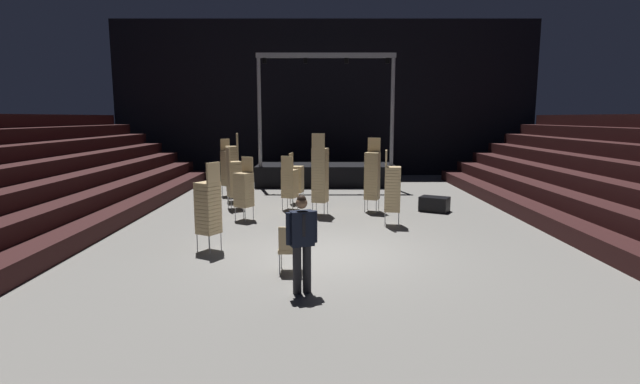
{
  "coord_description": "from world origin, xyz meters",
  "views": [
    {
      "loc": [
        -0.25,
        -10.53,
        3.04
      ],
      "look_at": [
        -0.23,
        0.01,
        1.4
      ],
      "focal_mm": 26.94,
      "sensor_mm": 36.0,
      "label": 1
    }
  ],
  "objects": [
    {
      "name": "chair_stack_rear_centre",
      "position": [
        -2.52,
        3.58,
        0.94
      ],
      "size": [
        0.6,
        0.6,
        1.88
      ],
      "rotation": [
        0.0,
        0.0,
        2.6
      ],
      "color": "#B2B5BA",
      "rests_on": "ground_plane"
    },
    {
      "name": "chair_stack_aisle_right",
      "position": [
        1.79,
        2.86,
        1.07
      ],
      "size": [
        0.5,
        0.5,
        2.14
      ],
      "rotation": [
        0.0,
        0.0,
        4.57
      ],
      "color": "#B2B5BA",
      "rests_on": "ground_plane"
    },
    {
      "name": "stage_riser",
      "position": [
        -0.0,
        11.26,
        0.59
      ],
      "size": [
        6.17,
        2.68,
        5.71
      ],
      "color": "black",
      "rests_on": "ground_plane"
    },
    {
      "name": "ground_plane",
      "position": [
        0.0,
        0.0,
        -0.05
      ],
      "size": [
        22.0,
        30.0,
        0.1
      ],
      "primitive_type": "cube",
      "color": "slate"
    },
    {
      "name": "arena_end_wall",
      "position": [
        0.0,
        15.0,
        4.0
      ],
      "size": [
        22.0,
        0.3,
        8.0
      ],
      "primitive_type": "cube",
      "color": "black",
      "rests_on": "ground_plane"
    },
    {
      "name": "chair_stack_mid_right",
      "position": [
        -3.43,
        6.83,
        1.24
      ],
      "size": [
        0.48,
        0.48,
        2.48
      ],
      "rotation": [
        0.0,
        0.0,
        1.67
      ],
      "color": "#B2B5BA",
      "rests_on": "ground_plane"
    },
    {
      "name": "chair_stack_front_left",
      "position": [
        -1.09,
        6.38,
        0.9
      ],
      "size": [
        0.52,
        0.52,
        1.79
      ],
      "rotation": [
        0.0,
        0.0,
        4.51
      ],
      "color": "#B2B5BA",
      "rests_on": "ground_plane"
    },
    {
      "name": "loose_chair_near_man",
      "position": [
        -0.85,
        -1.35,
        0.53
      ],
      "size": [
        0.45,
        0.45,
        0.95
      ],
      "rotation": [
        0.0,
        0.0,
        6.27
      ],
      "color": "#B2B5BA",
      "rests_on": "ground_plane"
    },
    {
      "name": "equipment_road_case",
      "position": [
        3.49,
        4.89,
        0.24
      ],
      "size": [
        1.08,
        0.96,
        0.48
      ],
      "primitive_type": "cube",
      "rotation": [
        0.0,
        0.0,
        -0.51
      ],
      "color": "black",
      "rests_on": "ground_plane"
    },
    {
      "name": "chair_stack_mid_centre",
      "position": [
        1.44,
        4.89,
        1.19
      ],
      "size": [
        0.56,
        0.56,
        2.39
      ],
      "rotation": [
        0.0,
        0.0,
        2.81
      ],
      "color": "#B2B5BA",
      "rests_on": "ground_plane"
    },
    {
      "name": "chair_stack_rear_right",
      "position": [
        -0.25,
        4.36,
        1.28
      ],
      "size": [
        0.55,
        0.55,
        2.56
      ],
      "rotation": [
        0.0,
        0.0,
        5.98
      ],
      "color": "#B2B5BA",
      "rests_on": "ground_plane"
    },
    {
      "name": "chair_stack_front_right",
      "position": [
        -2.8,
        0.23,
        1.03
      ],
      "size": [
        0.6,
        0.6,
        2.05
      ],
      "rotation": [
        0.0,
        0.0,
        1.05
      ],
      "color": "#B2B5BA",
      "rests_on": "ground_plane"
    },
    {
      "name": "man_with_tie",
      "position": [
        -0.56,
        -2.5,
        0.98
      ],
      "size": [
        0.56,
        0.35,
        1.74
      ],
      "rotation": [
        0.0,
        0.0,
        3.5
      ],
      "color": "black",
      "rests_on": "ground_plane"
    },
    {
      "name": "chair_stack_mid_left",
      "position": [
        -1.26,
        5.23,
        0.9
      ],
      "size": [
        0.58,
        0.58,
        1.79
      ],
      "rotation": [
        0.0,
        0.0,
        5.89
      ],
      "color": "#B2B5BA",
      "rests_on": "ground_plane"
    },
    {
      "name": "chair_stack_aisle_left",
      "position": [
        -3.82,
        8.05,
        1.11
      ],
      "size": [
        0.62,
        0.62,
        2.22
      ],
      "rotation": [
        0.0,
        0.0,
        3.92
      ],
      "color": "#B2B5BA",
      "rests_on": "ground_plane"
    },
    {
      "name": "chair_stack_rear_left",
      "position": [
        -3.12,
        5.41,
        1.03
      ],
      "size": [
        0.59,
        0.59,
        2.05
      ],
      "rotation": [
        0.0,
        0.0,
        5.16
      ],
      "color": "#B2B5BA",
      "rests_on": "ground_plane"
    }
  ]
}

